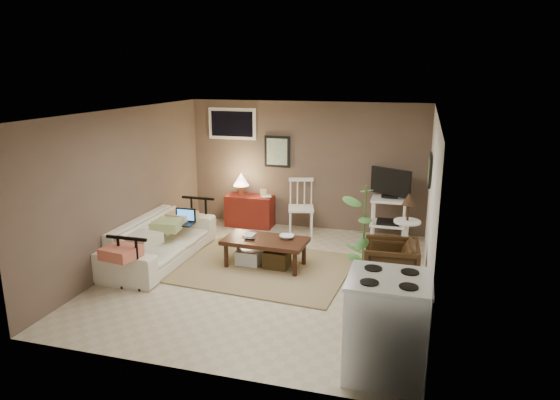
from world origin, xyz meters
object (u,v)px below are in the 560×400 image
(spindle_chair, at_px, (301,208))
(potted_plant, at_px, (363,251))
(red_console, at_px, (249,208))
(side_table, at_px, (407,219))
(stove, at_px, (387,326))
(tv_stand, at_px, (389,203))
(armchair, at_px, (390,263))
(coffee_table, at_px, (265,250))
(sofa, at_px, (160,233))

(spindle_chair, distance_m, potted_plant, 3.53)
(red_console, relative_size, side_table, 0.94)
(stove, bearing_deg, tv_stand, 93.80)
(armchair, bearing_deg, spindle_chair, -143.01)
(side_table, bearing_deg, coffee_table, -157.79)
(sofa, height_order, red_console, red_console)
(potted_plant, height_order, stove, potted_plant)
(coffee_table, height_order, tv_stand, tv_stand)
(side_table, bearing_deg, sofa, -164.71)
(coffee_table, height_order, spindle_chair, spindle_chair)
(spindle_chair, height_order, potted_plant, potted_plant)
(sofa, relative_size, stove, 2.21)
(side_table, bearing_deg, armchair, -98.59)
(tv_stand, xyz_separation_m, side_table, (0.34, -0.93, -0.00))
(spindle_chair, bearing_deg, sofa, -132.98)
(armchair, bearing_deg, side_table, 167.59)
(stove, bearing_deg, armchair, 92.81)
(sofa, distance_m, potted_plant, 3.56)
(spindle_chair, xyz_separation_m, side_table, (1.93, -0.92, 0.21))
(tv_stand, height_order, side_table, tv_stand)
(sofa, bearing_deg, potted_plant, -110.09)
(spindle_chair, distance_m, stove, 4.51)
(red_console, distance_m, armchair, 3.58)
(coffee_table, relative_size, red_console, 1.23)
(red_console, xyz_separation_m, armchair, (2.83, -2.18, 0.01))
(potted_plant, bearing_deg, coffee_table, 139.74)
(spindle_chair, height_order, side_table, side_table)
(coffee_table, xyz_separation_m, potted_plant, (1.64, -1.39, 0.65))
(red_console, xyz_separation_m, side_table, (3.00, -1.07, 0.33))
(coffee_table, relative_size, stove, 1.24)
(coffee_table, distance_m, potted_plant, 2.25)
(tv_stand, bearing_deg, spindle_chair, -179.90)
(tv_stand, distance_m, armchair, 2.07)
(tv_stand, relative_size, potted_plant, 0.75)
(coffee_table, height_order, sofa, sofa)
(side_table, xyz_separation_m, armchair, (-0.17, -1.12, -0.32))
(sofa, distance_m, spindle_chair, 2.66)
(armchair, height_order, stove, stove)
(sofa, distance_m, stove, 4.26)
(coffee_table, distance_m, stove, 3.09)
(potted_plant, bearing_deg, sofa, 159.91)
(sofa, xyz_separation_m, tv_stand, (3.40, 1.95, 0.24))
(side_table, distance_m, stove, 3.19)
(armchair, bearing_deg, coffee_table, -101.93)
(red_console, height_order, spindle_chair, red_console)
(spindle_chair, bearing_deg, side_table, -25.55)
(spindle_chair, height_order, stove, stove)
(spindle_chair, relative_size, potted_plant, 0.58)
(armchair, bearing_deg, potted_plant, -16.94)
(spindle_chair, relative_size, tv_stand, 0.78)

